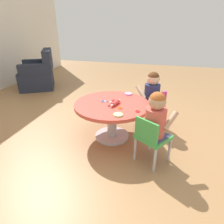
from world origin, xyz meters
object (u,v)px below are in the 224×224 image
Objects in this scene: craft_scissors at (105,101)px; seated_child_right at (152,90)px; armchair_dark at (39,75)px; rolling_pin at (115,103)px; seated_child_left at (156,117)px; craft_table at (112,111)px; child_chair_right at (152,106)px; child_chair_left at (152,137)px.

seated_child_right is at bearing -50.60° from craft_scissors.
armchair_dark is 4.23× the size of rolling_pin.
craft_scissors is at bearing 129.40° from seated_child_right.
seated_child_left is 1.00× the size of seated_child_right.
rolling_pin is at bearing -125.91° from craft_table.
rolling_pin reaches higher than craft_table.
rolling_pin is (-0.04, -0.05, 0.13)m from craft_table.
armchair_dark is 2.75m from rolling_pin.
armchair_dark is (1.13, 2.60, -0.22)m from seated_child_right.
child_chair_right is at bearing -46.82° from craft_table.
child_chair_left is 0.88m from seated_child_right.
craft_table is 1.73× the size of child_chair_left.
child_chair_left is 0.76m from craft_scissors.
armchair_dark reaches higher than child_chair_left.
craft_scissors reaches higher than craft_table.
child_chair_left reaches higher than rolling_pin.
armchair_dark is at bearing 54.29° from seated_child_left.
rolling_pin is at bearing 58.32° from seated_child_left.
child_chair_right reaches higher than craft_scissors.
child_chair_left is at bearing 147.44° from seated_child_left.
child_chair_left and child_chair_right have the same top height.
seated_child_left is 2.23× the size of rolling_pin.
craft_table is at bearing 54.35° from child_chair_left.
seated_child_left reaches higher than child_chair_left.
seated_child_right reaches higher than craft_scissors.
child_chair_left is 0.23m from seated_child_left.
craft_table is 1.82× the size of seated_child_right.
child_chair_left reaches higher than craft_scissors.
craft_table is at bearing 136.72° from seated_child_right.
child_chair_left is (-0.38, -0.52, -0.07)m from craft_table.
armchair_dark reaches higher than craft_scissors.
seated_child_left is (-0.34, -0.55, 0.16)m from craft_table.
armchair_dark is at bearing 53.44° from rolling_pin.
craft_table is 0.66m from seated_child_left.
craft_scissors is (-1.57, -2.06, 0.17)m from armchair_dark.
armchair_dark reaches higher than child_chair_right.
armchair_dark is at bearing 52.61° from craft_scissors.
armchair_dark is at bearing 53.60° from child_chair_left.
rolling_pin is at bearing -113.30° from craft_scissors.
seated_child_right reaches higher than child_chair_right.
seated_child_right is (0.81, 0.10, 0.00)m from seated_child_left.
rolling_pin is 0.17m from craft_scissors.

